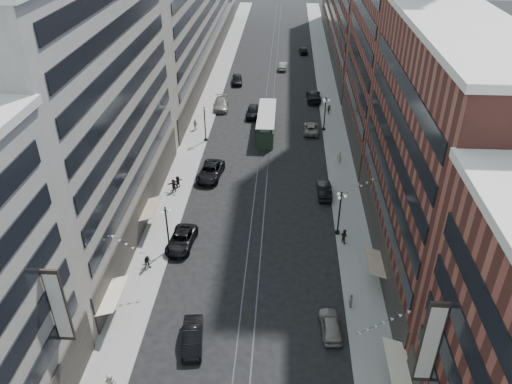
% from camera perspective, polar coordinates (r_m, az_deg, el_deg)
% --- Properties ---
extents(ground, '(220.00, 220.00, 0.00)m').
position_cam_1_polar(ground, '(81.53, 1.23, 7.19)').
color(ground, black).
rests_on(ground, ground).
extents(sidewalk_west, '(4.00, 180.00, 0.15)m').
position_cam_1_polar(sidewalk_west, '(91.68, -5.50, 9.97)').
color(sidewalk_west, gray).
rests_on(sidewalk_west, ground).
extents(sidewalk_east, '(4.00, 180.00, 0.15)m').
position_cam_1_polar(sidewalk_east, '(91.02, 8.53, 9.60)').
color(sidewalk_east, gray).
rests_on(sidewalk_east, ground).
extents(rail_west, '(0.12, 180.00, 0.02)m').
position_cam_1_polar(rail_west, '(90.73, 1.05, 9.83)').
color(rail_west, '#2D2D33').
rests_on(rail_west, ground).
extents(rail_east, '(0.12, 180.00, 0.02)m').
position_cam_1_polar(rail_east, '(90.69, 1.94, 9.81)').
color(rail_east, '#2D2D33').
rests_on(rail_east, ground).
extents(building_west_mid, '(8.00, 36.00, 28.00)m').
position_cam_1_polar(building_west_mid, '(54.80, -18.14, 8.86)').
color(building_west_mid, gray).
rests_on(building_west_mid, ground).
extents(building_west_far, '(8.00, 90.00, 26.00)m').
position_cam_1_polar(building_west_far, '(113.78, -7.07, 20.97)').
color(building_west_far, gray).
rests_on(building_west_far, ground).
extents(building_east_mid, '(8.00, 30.00, 24.00)m').
position_cam_1_polar(building_east_mid, '(49.55, 19.82, 3.51)').
color(building_east_mid, brown).
rests_on(building_east_mid, ground).
extents(lamppost_sw_far, '(1.03, 1.14, 5.52)m').
position_cam_1_polar(lamppost_sw_far, '(53.52, -10.12, -3.97)').
color(lamppost_sw_far, black).
rests_on(lamppost_sw_far, sidewalk_west).
extents(lamppost_sw_mid, '(1.03, 1.14, 5.52)m').
position_cam_1_polar(lamppost_sw_mid, '(76.59, -5.87, 7.88)').
color(lamppost_sw_mid, black).
rests_on(lamppost_sw_mid, sidewalk_west).
extents(lamppost_se_far, '(1.03, 1.14, 5.52)m').
position_cam_1_polar(lamppost_se_far, '(55.83, 9.52, -2.24)').
color(lamppost_se_far, black).
rests_on(lamppost_se_far, sidewalk_east).
extents(lamppost_se_mid, '(1.03, 1.14, 5.52)m').
position_cam_1_polar(lamppost_se_mid, '(80.51, 7.89, 8.96)').
color(lamppost_se_mid, black).
rests_on(lamppost_se_mid, sidewalk_east).
extents(streetcar, '(2.72, 12.30, 3.40)m').
position_cam_1_polar(streetcar, '(79.69, 1.20, 7.82)').
color(streetcar, '#203223').
rests_on(streetcar, ground).
extents(car_2, '(3.08, 5.81, 1.56)m').
position_cam_1_polar(car_2, '(55.33, -8.52, -5.44)').
color(car_2, black).
rests_on(car_2, ground).
extents(car_4, '(2.07, 4.46, 1.48)m').
position_cam_1_polar(car_4, '(46.06, 8.51, -14.80)').
color(car_4, gray).
rests_on(car_4, ground).
extents(car_5, '(2.24, 4.94, 1.57)m').
position_cam_1_polar(car_5, '(44.92, -7.25, -16.11)').
color(car_5, black).
rests_on(car_5, ground).
extents(pedestrian_1, '(0.93, 0.54, 1.83)m').
position_cam_1_polar(pedestrian_1, '(42.79, -16.29, -20.22)').
color(pedestrian_1, gray).
rests_on(pedestrian_1, sidewalk_west).
extents(pedestrian_2, '(0.91, 0.66, 1.69)m').
position_cam_1_polar(pedestrian_2, '(52.67, -12.28, -7.80)').
color(pedestrian_2, black).
rests_on(pedestrian_2, sidewalk_west).
extents(pedestrian_4, '(0.44, 0.92, 1.55)m').
position_cam_1_polar(pedestrian_4, '(48.23, 10.79, -12.12)').
color(pedestrian_4, '#A29A86').
rests_on(pedestrian_4, sidewalk_east).
extents(car_7, '(3.57, 6.55, 1.74)m').
position_cam_1_polar(car_7, '(67.56, -5.24, 2.35)').
color(car_7, black).
rests_on(car_7, ground).
extents(car_8, '(2.84, 6.08, 1.72)m').
position_cam_1_polar(car_8, '(89.37, -4.01, 9.99)').
color(car_8, slate).
rests_on(car_8, ground).
extents(car_9, '(2.48, 5.16, 1.70)m').
position_cam_1_polar(car_9, '(101.44, -2.19, 12.73)').
color(car_9, black).
rests_on(car_9, ground).
extents(car_10, '(1.77, 4.83, 1.58)m').
position_cam_1_polar(car_10, '(63.93, 7.81, 0.23)').
color(car_10, black).
rests_on(car_10, ground).
extents(car_11, '(2.46, 5.12, 1.41)m').
position_cam_1_polar(car_11, '(80.66, 6.32, 7.26)').
color(car_11, slate).
rests_on(car_11, ground).
extents(car_12, '(2.65, 6.19, 1.78)m').
position_cam_1_polar(car_12, '(93.39, 6.61, 10.86)').
color(car_12, black).
rests_on(car_12, ground).
extents(car_13, '(2.24, 5.25, 1.77)m').
position_cam_1_polar(car_13, '(85.98, -0.37, 9.19)').
color(car_13, black).
rests_on(car_13, ground).
extents(car_14, '(1.87, 4.70, 1.52)m').
position_cam_1_polar(car_14, '(110.05, 3.11, 14.20)').
color(car_14, gray).
rests_on(car_14, ground).
extents(pedestrian_5, '(1.69, 1.02, 1.75)m').
position_cam_1_polar(pedestrian_5, '(64.70, -9.40, 0.75)').
color(pedestrian_5, black).
rests_on(pedestrian_5, sidewalk_west).
extents(pedestrian_6, '(1.13, 0.83, 1.76)m').
position_cam_1_polar(pedestrian_6, '(81.28, -6.95, 7.67)').
color(pedestrian_6, '#A59D89').
rests_on(pedestrian_6, sidewalk_west).
extents(pedestrian_7, '(0.86, 0.92, 1.69)m').
position_cam_1_polar(pedestrian_7, '(55.80, 10.04, -4.96)').
color(pedestrian_7, black).
rests_on(pedestrian_7, sidewalk_east).
extents(pedestrian_8, '(0.73, 0.53, 1.85)m').
position_cam_1_polar(pedestrian_8, '(71.41, 9.49, 3.93)').
color(pedestrian_8, '#AA9E8C').
rests_on(pedestrian_8, sidewalk_east).
extents(pedestrian_9, '(1.11, 0.78, 1.59)m').
position_cam_1_polar(pedestrian_9, '(87.49, 8.33, 9.30)').
color(pedestrian_9, black).
rests_on(pedestrian_9, sidewalk_east).
extents(car_extra_0, '(2.15, 4.62, 1.53)m').
position_cam_1_polar(car_extra_0, '(121.69, 5.44, 15.84)').
color(car_extra_0, black).
rests_on(car_extra_0, ground).
extents(pedestrian_extra_0, '(1.38, 1.34, 1.61)m').
position_cam_1_polar(pedestrian_extra_0, '(65.57, -8.93, 1.17)').
color(pedestrian_extra_0, black).
rests_on(pedestrian_extra_0, sidewalk_west).
extents(pedestrian_extra_1, '(1.05, 1.34, 1.93)m').
position_cam_1_polar(pedestrian_extra_1, '(44.07, 15.81, -18.00)').
color(pedestrian_extra_1, gray).
rests_on(pedestrian_extra_1, sidewalk_east).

